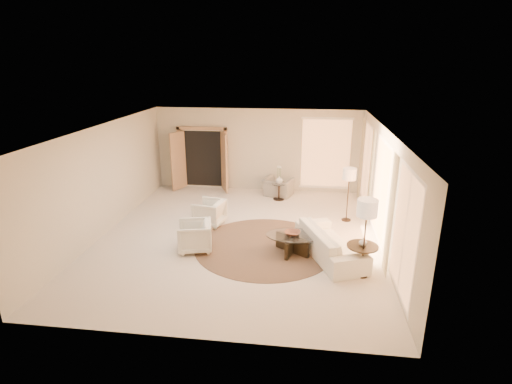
# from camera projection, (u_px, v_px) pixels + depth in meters

# --- Properties ---
(room) EXTENTS (7.04, 8.04, 2.83)m
(room) POSITION_uv_depth(u_px,v_px,m) (238.00, 185.00, 9.85)
(room) COLOR silver
(room) RESTS_ON ground
(windows_right) EXTENTS (0.10, 6.40, 2.40)m
(windows_right) POSITION_uv_depth(u_px,v_px,m) (381.00, 191.00, 9.55)
(windows_right) COLOR #FFAB66
(windows_right) RESTS_ON room
(window_back_corner) EXTENTS (1.70, 0.10, 2.40)m
(window_back_corner) POSITION_uv_depth(u_px,v_px,m) (326.00, 154.00, 13.31)
(window_back_corner) COLOR #FFAB66
(window_back_corner) RESTS_ON room
(curtains_right) EXTENTS (0.06, 5.20, 2.60)m
(curtains_right) POSITION_uv_depth(u_px,v_px,m) (373.00, 182.00, 10.42)
(curtains_right) COLOR tan
(curtains_right) RESTS_ON room
(french_doors) EXTENTS (1.95, 0.66, 2.16)m
(french_doors) POSITION_uv_depth(u_px,v_px,m) (202.00, 159.00, 13.78)
(french_doors) COLOR tan
(french_doors) RESTS_ON room
(area_rug) EXTENTS (4.50, 4.50, 0.01)m
(area_rug) POSITION_uv_depth(u_px,v_px,m) (265.00, 246.00, 9.76)
(area_rug) COLOR #3B261A
(area_rug) RESTS_ON room
(sofa) EXTENTS (1.68, 2.45, 0.67)m
(sofa) POSITION_uv_depth(u_px,v_px,m) (330.00, 242.00, 9.21)
(sofa) COLOR white
(sofa) RESTS_ON room
(armchair_left) EXTENTS (0.84, 0.87, 0.77)m
(armchair_left) POSITION_uv_depth(u_px,v_px,m) (209.00, 211.00, 10.95)
(armchair_left) COLOR white
(armchair_left) RESTS_ON room
(armchair_right) EXTENTS (0.87, 0.91, 0.79)m
(armchair_right) POSITION_uv_depth(u_px,v_px,m) (195.00, 235.00, 9.47)
(armchair_right) COLOR white
(armchair_right) RESTS_ON room
(accent_chair) EXTENTS (1.04, 0.83, 0.79)m
(accent_chair) POSITION_uv_depth(u_px,v_px,m) (278.00, 184.00, 13.28)
(accent_chair) COLOR gray
(accent_chair) RESTS_ON room
(coffee_table) EXTENTS (1.59, 1.59, 0.45)m
(coffee_table) POSITION_uv_depth(u_px,v_px,m) (292.00, 241.00, 9.37)
(coffee_table) COLOR black
(coffee_table) RESTS_ON room
(end_table) EXTENTS (0.66, 0.66, 0.63)m
(end_table) POSITION_uv_depth(u_px,v_px,m) (362.00, 254.00, 8.46)
(end_table) COLOR black
(end_table) RESTS_ON room
(side_table) EXTENTS (0.48, 0.48, 0.55)m
(side_table) POSITION_uv_depth(u_px,v_px,m) (279.00, 190.00, 12.92)
(side_table) COLOR #2E221A
(side_table) RESTS_ON room
(floor_lamp_near) EXTENTS (0.37, 0.37, 1.53)m
(floor_lamp_near) POSITION_uv_depth(u_px,v_px,m) (349.00, 176.00, 10.93)
(floor_lamp_near) COLOR #2E221A
(floor_lamp_near) RESTS_ON room
(floor_lamp_far) EXTENTS (0.41, 0.41, 1.70)m
(floor_lamp_far) POSITION_uv_depth(u_px,v_px,m) (367.00, 212.00, 8.00)
(floor_lamp_far) COLOR #2E221A
(floor_lamp_far) RESTS_ON room
(bowl) EXTENTS (0.42, 0.42, 0.09)m
(bowl) POSITION_uv_depth(u_px,v_px,m) (292.00, 233.00, 9.30)
(bowl) COLOR brown
(bowl) RESTS_ON coffee_table
(end_vase) EXTENTS (0.21, 0.21, 0.17)m
(end_vase) POSITION_uv_depth(u_px,v_px,m) (363.00, 242.00, 8.38)
(end_vase) COLOR silver
(end_vase) RESTS_ON end_table
(side_vase) EXTENTS (0.29, 0.29, 0.24)m
(side_vase) POSITION_uv_depth(u_px,v_px,m) (279.00, 180.00, 12.81)
(side_vase) COLOR silver
(side_vase) RESTS_ON side_table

